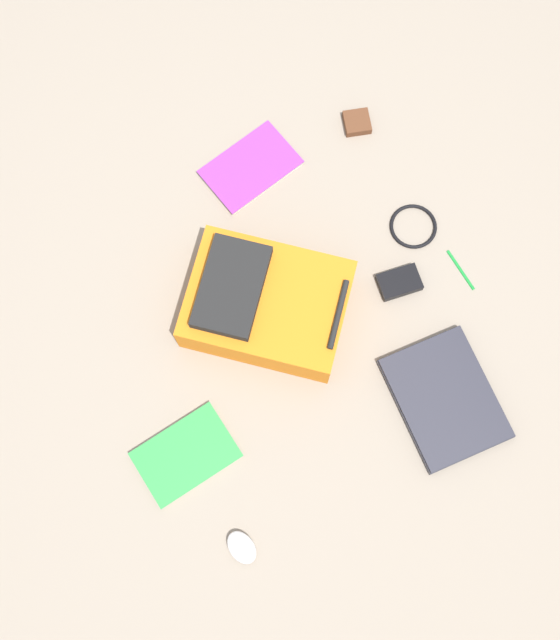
# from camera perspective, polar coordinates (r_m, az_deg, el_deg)

# --- Properties ---
(ground_plane) EXTENTS (3.97, 3.97, 0.00)m
(ground_plane) POSITION_cam_1_polar(r_m,az_deg,el_deg) (2.27, -0.40, -0.82)
(ground_plane) COLOR gray
(backpack) EXTENTS (0.53, 0.54, 0.17)m
(backpack) POSITION_cam_1_polar(r_m,az_deg,el_deg) (2.22, -1.12, 1.20)
(backpack) COLOR orange
(backpack) RESTS_ON ground_plane
(laptop) EXTENTS (0.36, 0.29, 0.03)m
(laptop) POSITION_cam_1_polar(r_m,az_deg,el_deg) (2.26, 11.69, -5.50)
(laptop) COLOR #24242C
(laptop) RESTS_ON ground_plane
(book_blue) EXTENTS (0.22, 0.30, 0.02)m
(book_blue) POSITION_cam_1_polar(r_m,az_deg,el_deg) (2.44, -2.11, 10.80)
(book_blue) COLOR silver
(book_blue) RESTS_ON ground_plane
(book_comic) EXTENTS (0.20, 0.27, 0.02)m
(book_comic) POSITION_cam_1_polar(r_m,az_deg,el_deg) (2.22, -6.72, -9.54)
(book_comic) COLOR silver
(book_comic) RESTS_ON ground_plane
(computer_mouse) EXTENTS (0.10, 0.08, 0.04)m
(computer_mouse) POSITION_cam_1_polar(r_m,az_deg,el_deg) (2.19, -2.75, -15.89)
(computer_mouse) COLOR silver
(computer_mouse) RESTS_ON ground_plane
(cable_coil) EXTENTS (0.14, 0.14, 0.01)m
(cable_coil) POSITION_cam_1_polar(r_m,az_deg,el_deg) (2.40, 9.49, 6.60)
(cable_coil) COLOR black
(cable_coil) RESTS_ON ground_plane
(power_brick) EXTENTS (0.10, 0.13, 0.03)m
(power_brick) POSITION_cam_1_polar(r_m,az_deg,el_deg) (2.32, 8.50, 2.67)
(power_brick) COLOR black
(power_brick) RESTS_ON ground_plane
(pen_black) EXTENTS (0.14, 0.01, 0.01)m
(pen_black) POSITION_cam_1_polar(r_m,az_deg,el_deg) (2.38, 12.78, 3.52)
(pen_black) COLOR #198C33
(pen_black) RESTS_ON ground_plane
(earbud_pouch) EXTENTS (0.10, 0.10, 0.03)m
(earbud_pouch) POSITION_cam_1_polar(r_m,az_deg,el_deg) (2.52, 5.51, 13.85)
(earbud_pouch) COLOR #59331E
(earbud_pouch) RESTS_ON ground_plane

